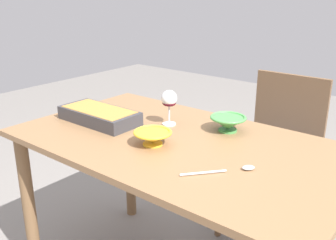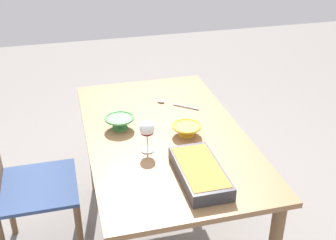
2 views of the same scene
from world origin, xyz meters
name	(u,v)px [view 1 (image 1 of 2)]	position (x,y,z in m)	size (l,w,h in m)	color
dining_table	(179,166)	(0.00, 0.00, 0.65)	(1.37, 0.80, 0.76)	olive
chair	(278,149)	(-0.11, -0.76, 0.50)	(0.43, 0.42, 0.90)	#334772
wine_glass	(169,101)	(0.15, -0.12, 0.87)	(0.07, 0.07, 0.16)	white
casserole_dish	(99,115)	(0.42, 0.05, 0.80)	(0.38, 0.18, 0.06)	#38383D
mixing_bowl	(153,137)	(0.05, 0.10, 0.79)	(0.15, 0.15, 0.06)	yellow
small_bowl	(228,123)	(-0.10, -0.22, 0.80)	(0.16, 0.16, 0.07)	#4C994C
serving_spoon	(233,169)	(-0.31, 0.11, 0.77)	(0.18, 0.21, 0.01)	silver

